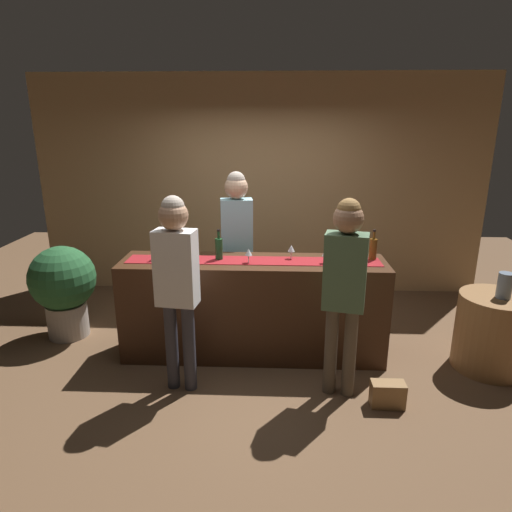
{
  "coord_description": "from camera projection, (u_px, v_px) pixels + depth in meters",
  "views": [
    {
      "loc": [
        0.21,
        -4.1,
        2.29
      ],
      "look_at": [
        0.03,
        0.0,
        1.05
      ],
      "focal_mm": 31.1,
      "sensor_mm": 36.0,
      "label": 1
    }
  ],
  "objects": [
    {
      "name": "vase_on_side_table",
      "position": [
        505.0,
        285.0,
        4.04
      ],
      "size": [
        0.13,
        0.13,
        0.24
      ],
      "primitive_type": "cylinder",
      "color": "slate",
      "rests_on": "round_side_table"
    },
    {
      "name": "handbag",
      "position": [
        388.0,
        394.0,
        3.7
      ],
      "size": [
        0.28,
        0.14,
        0.22
      ],
      "primitive_type": "cube",
      "color": "olive",
      "rests_on": "ground"
    },
    {
      "name": "wine_bottle_amber",
      "position": [
        373.0,
        249.0,
        4.3
      ],
      "size": [
        0.07,
        0.07,
        0.3
      ],
      "color": "brown",
      "rests_on": "bar_counter"
    },
    {
      "name": "potted_plant_tall",
      "position": [
        63.0,
        285.0,
        4.8
      ],
      "size": [
        0.7,
        0.7,
        1.02
      ],
      "color": "#9E9389",
      "rests_on": "ground"
    },
    {
      "name": "wine_bottle_green",
      "position": [
        219.0,
        248.0,
        4.31
      ],
      "size": [
        0.07,
        0.07,
        0.3
      ],
      "color": "#194723",
      "rests_on": "bar_counter"
    },
    {
      "name": "wine_glass_near_customer",
      "position": [
        249.0,
        253.0,
        4.21
      ],
      "size": [
        0.07,
        0.07,
        0.14
      ],
      "color": "silver",
      "rests_on": "bar_counter"
    },
    {
      "name": "customer_browsing",
      "position": [
        176.0,
        274.0,
        3.68
      ],
      "size": [
        0.36,
        0.24,
        1.74
      ],
      "rotation": [
        0.0,
        0.0,
        -0.13
      ],
      "color": "#33333D",
      "rests_on": "ground"
    },
    {
      "name": "wine_bottle_clear",
      "position": [
        163.0,
        248.0,
        4.34
      ],
      "size": [
        0.07,
        0.07,
        0.3
      ],
      "color": "#B2C6C1",
      "rests_on": "bar_counter"
    },
    {
      "name": "ground_plane",
      "position": [
        253.0,
        352.0,
        4.59
      ],
      "size": [
        10.0,
        10.0,
        0.0
      ],
      "primitive_type": "plane",
      "color": "brown"
    },
    {
      "name": "wine_glass_mid_counter",
      "position": [
        326.0,
        253.0,
        4.19
      ],
      "size": [
        0.07,
        0.07,
        0.14
      ],
      "color": "silver",
      "rests_on": "bar_counter"
    },
    {
      "name": "customer_sipping",
      "position": [
        345.0,
        278.0,
        3.61
      ],
      "size": [
        0.38,
        0.27,
        1.73
      ],
      "rotation": [
        0.0,
        0.0,
        -0.23
      ],
      "color": "brown",
      "rests_on": "ground"
    },
    {
      "name": "wine_glass_far_end",
      "position": [
        291.0,
        249.0,
        4.33
      ],
      "size": [
        0.07,
        0.07,
        0.14
      ],
      "color": "silver",
      "rests_on": "bar_counter"
    },
    {
      "name": "back_wall",
      "position": [
        260.0,
        187.0,
        5.99
      ],
      "size": [
        6.0,
        0.12,
        2.9
      ],
      "primitive_type": "cube",
      "color": "tan",
      "rests_on": "ground"
    },
    {
      "name": "counter_runner_cloth",
      "position": [
        253.0,
        261.0,
        4.3
      ],
      "size": [
        2.46,
        0.28,
        0.01
      ],
      "primitive_type": "cube",
      "color": "maroon",
      "rests_on": "bar_counter"
    },
    {
      "name": "round_side_table",
      "position": [
        493.0,
        332.0,
        4.22
      ],
      "size": [
        0.68,
        0.68,
        0.74
      ],
      "primitive_type": "cylinder",
      "color": "olive",
      "rests_on": "ground"
    },
    {
      "name": "bartender",
      "position": [
        237.0,
        233.0,
        4.83
      ],
      "size": [
        0.36,
        0.25,
        1.8
      ],
      "rotation": [
        0.0,
        0.0,
        3.28
      ],
      "color": "#26262B",
      "rests_on": "ground"
    },
    {
      "name": "bar_counter",
      "position": [
        253.0,
        308.0,
        4.45
      ],
      "size": [
        2.59,
        0.6,
        1.0
      ],
      "primitive_type": "cube",
      "color": "#3D2314",
      "rests_on": "ground"
    }
  ]
}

